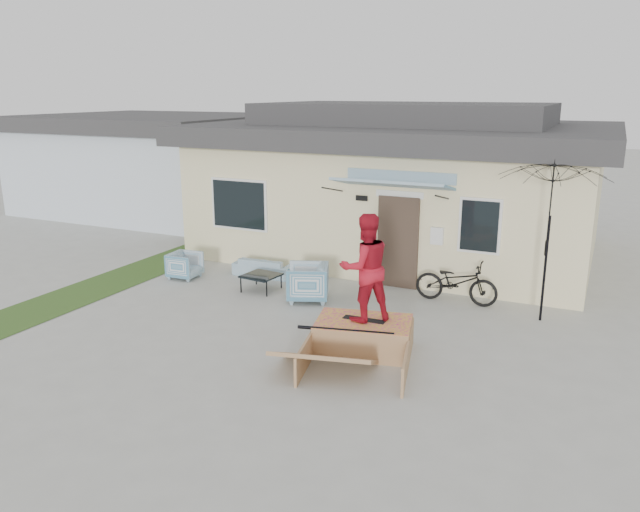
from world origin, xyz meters
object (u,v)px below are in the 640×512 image
at_px(bicycle, 457,277).
at_px(skate_ramp, 363,336).
at_px(patio_umbrella, 548,234).
at_px(skater, 365,266).
at_px(armchair_left, 185,264).
at_px(loveseat, 264,264).
at_px(coffee_table, 261,283).
at_px(armchair_right, 307,281).
at_px(skateboard, 364,319).

bearing_deg(bicycle, skate_ramp, 165.49).
distance_m(patio_umbrella, skater, 3.86).
bearing_deg(armchair_left, skater, -115.71).
bearing_deg(armchair_left, patio_umbrella, -89.54).
bearing_deg(loveseat, skater, 137.98).
height_order(bicycle, skater, skater).
relative_size(patio_umbrella, skater, 1.33).
xyz_separation_m(coffee_table, bicycle, (4.18, 1.03, 0.38)).
xyz_separation_m(armchair_right, skateboard, (2.06, -1.95, 0.12)).
relative_size(armchair_right, coffee_table, 1.18).
relative_size(armchair_left, patio_umbrella, 0.28).
bearing_deg(patio_umbrella, skate_ramp, -132.59).
xyz_separation_m(coffee_table, skater, (3.30, -2.11, 1.33)).
bearing_deg(skateboard, coffee_table, 145.76).
relative_size(armchair_left, coffee_table, 0.94).
height_order(armchair_right, skate_ramp, armchair_right).
distance_m(coffee_table, skate_ramp, 3.96).
distance_m(patio_umbrella, skate_ramp, 4.15).
bearing_deg(skateboard, bicycle, 72.72).
height_order(armchair_right, bicycle, bicycle).
bearing_deg(skateboard, patio_umbrella, 45.05).
xyz_separation_m(armchair_right, skater, (2.06, -1.95, 1.08)).
bearing_deg(armchair_right, loveseat, -146.29).
height_order(armchair_right, skateboard, armchair_right).
xyz_separation_m(patio_umbrella, skate_ramp, (-2.63, -2.86, -1.48)).
bearing_deg(armchair_right, coffee_table, -119.35).
bearing_deg(loveseat, skateboard, 137.98).
bearing_deg(bicycle, skater, 165.04).
distance_m(loveseat, armchair_left, 1.90).
bearing_deg(bicycle, loveseat, 90.58).
bearing_deg(skate_ramp, coffee_table, 133.89).
distance_m(armchair_left, patio_umbrella, 8.24).
bearing_deg(skateboard, skater, 0.00).
xyz_separation_m(skate_ramp, skater, (-0.01, 0.05, 1.25)).
relative_size(loveseat, patio_umbrella, 0.61).
relative_size(loveseat, skate_ramp, 0.70).
bearing_deg(armchair_left, skateboard, -115.71).
bearing_deg(coffee_table, armchair_right, -7.17).
distance_m(armchair_left, skater, 5.98).
height_order(loveseat, armchair_left, armchair_left).
height_order(bicycle, skate_ramp, bicycle).
bearing_deg(bicycle, skateboard, 165.04).
xyz_separation_m(armchair_left, skater, (5.45, -2.16, 1.17)).
bearing_deg(loveseat, armchair_left, 28.42).
height_order(armchair_right, coffee_table, armchair_right).
height_order(armchair_left, armchair_right, armchair_right).
bearing_deg(skater, skate_ramp, 59.69).
bearing_deg(skate_ramp, skateboard, 90.00).
bearing_deg(bicycle, armchair_right, 112.69).
distance_m(coffee_table, skater, 4.14).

